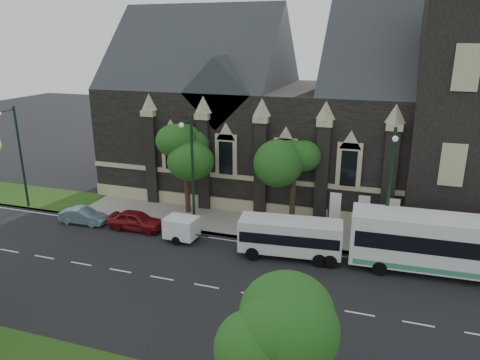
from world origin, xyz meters
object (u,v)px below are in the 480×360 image
at_px(tree_walk_left, 189,148).
at_px(car_far_red, 136,220).
at_px(tree_park_east, 267,334).
at_px(tour_coach, 458,245).
at_px(banner_flag_right, 390,216).
at_px(tree_walk_right, 297,155).
at_px(box_trailer, 181,228).
at_px(street_lamp_far, 18,152).
at_px(banner_flag_left, 333,210).
at_px(sedan, 83,216).
at_px(banner_flag_center, 361,213).
at_px(shuttle_bus, 291,236).
at_px(street_lamp_near, 390,187).
at_px(street_lamp_mid, 191,168).

distance_m(tree_walk_left, car_far_red, 7.25).
bearing_deg(tree_park_east, tour_coach, 62.28).
distance_m(banner_flag_right, car_far_red, 19.00).
bearing_deg(tree_walk_right, tree_park_east, -81.58).
distance_m(tour_coach, box_trailer, 18.58).
bearing_deg(tour_coach, street_lamp_far, 176.30).
bearing_deg(banner_flag_left, sedan, -170.73).
bearing_deg(banner_flag_center, banner_flag_right, 0.00).
bearing_deg(tour_coach, tree_walk_left, 165.18).
bearing_deg(tour_coach, car_far_red, 177.97).
bearing_deg(banner_flag_left, tour_coach, -19.18).
bearing_deg(sedan, banner_flag_center, -84.20).
bearing_deg(shuttle_bus, car_far_red, 170.82).
height_order(tree_park_east, tree_walk_right, tree_walk_right).
height_order(tree_walk_left, tour_coach, tree_walk_left).
distance_m(street_lamp_near, car_far_red, 18.96).
xyz_separation_m(tree_park_east, banner_flag_left, (0.11, 18.32, -2.24)).
bearing_deg(street_lamp_mid, tree_park_east, -58.21).
height_order(banner_flag_center, shuttle_bus, banner_flag_center).
height_order(street_lamp_mid, banner_flag_right, street_lamp_mid).
relative_size(tree_park_east, tour_coach, 0.48).
relative_size(tree_walk_right, banner_flag_right, 1.95).
xyz_separation_m(banner_flag_left, banner_flag_right, (4.00, 0.00, 0.00)).
xyz_separation_m(banner_flag_right, sedan, (-23.39, -3.16, -1.74)).
xyz_separation_m(tree_walk_right, tour_coach, (11.12, -4.51, -3.77)).
xyz_separation_m(box_trailer, sedan, (-8.90, 0.40, -0.37)).
xyz_separation_m(street_lamp_far, car_far_red, (11.57, -0.97, -4.35)).
relative_size(tree_walk_right, tour_coach, 0.60).
distance_m(street_lamp_mid, banner_flag_left, 10.81).
xyz_separation_m(banner_flag_left, box_trailer, (-10.49, -3.57, -1.37)).
distance_m(banner_flag_center, car_far_red, 17.04).
height_order(street_lamp_near, street_lamp_mid, same).
bearing_deg(banner_flag_left, street_lamp_near, -27.18).
height_order(street_lamp_near, box_trailer, street_lamp_near).
xyz_separation_m(tree_walk_left, shuttle_bus, (9.76, -5.30, -4.19)).
relative_size(tree_walk_left, shuttle_bus, 1.08).
bearing_deg(box_trailer, tree_park_east, -51.80).
relative_size(street_lamp_far, banner_flag_center, 2.25).
height_order(street_lamp_mid, shuttle_bus, street_lamp_mid).
bearing_deg(sedan, banner_flag_right, -84.91).
bearing_deg(banner_flag_left, box_trailer, -161.21).
bearing_deg(car_far_red, tree_walk_right, -69.59).
bearing_deg(street_lamp_mid, tree_walk_left, 116.47).
height_order(street_lamp_mid, banner_flag_center, street_lamp_mid).
distance_m(street_lamp_far, box_trailer, 16.41).
bearing_deg(shuttle_bus, banner_flag_left, 51.33).
xyz_separation_m(tour_coach, box_trailer, (-18.54, -0.77, -1.03)).
height_order(banner_flag_right, car_far_red, banner_flag_right).
bearing_deg(box_trailer, sedan, -179.52).
height_order(street_lamp_mid, banner_flag_left, street_lamp_mid).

